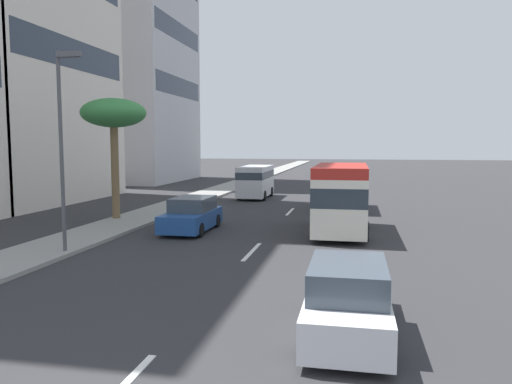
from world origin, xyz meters
The scene contains 11 objects.
ground_plane centered at (31.50, 0.00, 0.00)m, with size 198.00×198.00×0.00m, color #2D2D30.
sidewalk_right centered at (31.50, 7.76, 0.07)m, with size 162.00×2.83×0.15m, color gray.
lane_stripe_mid centered at (13.76, 0.00, 0.01)m, with size 3.20×0.16×0.01m, color silver.
lane_stripe_far centered at (25.22, 0.00, 0.01)m, with size 3.20×0.16×0.01m, color silver.
van_lead centered at (32.39, 3.57, 1.39)m, with size 5.17×2.12×2.43m.
van_second centered at (27.01, -3.26, 1.32)m, with size 5.35×2.17×2.29m.
minibus_third centered at (18.51, -3.22, 1.72)m, with size 6.34×2.44×3.14m.
car_fourth centered at (17.66, 3.71, 0.76)m, with size 4.39×1.92×1.60m.
car_fifth centered at (6.12, -3.71, 0.76)m, with size 4.53×1.81×1.61m.
palm_tree centered at (19.91, 8.73, 5.61)m, with size 3.40×3.40×6.36m.
street_lamp centered at (11.93, 6.64, 4.62)m, with size 0.24×0.97×7.31m.
Camera 1 is at (-4.52, -3.79, 4.11)m, focal length 34.78 mm.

